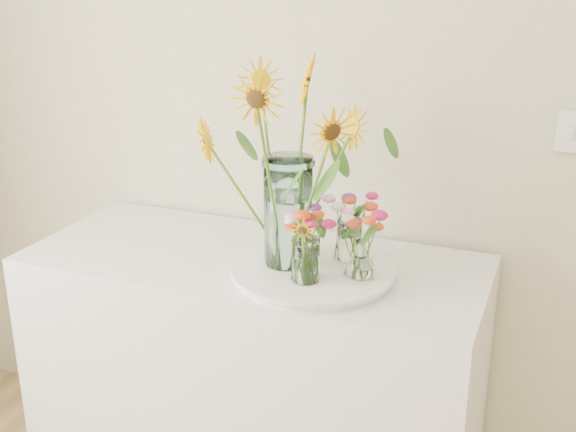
% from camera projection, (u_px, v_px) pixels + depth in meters
% --- Properties ---
extents(counter, '(1.40, 0.60, 0.90)m').
position_uv_depth(counter, '(256.00, 385.00, 2.35)').
color(counter, white).
rests_on(counter, ground_plane).
extents(tray, '(0.44, 0.44, 0.02)m').
position_uv_depth(tray, '(313.00, 273.00, 2.06)').
color(tray, white).
rests_on(tray, counter).
extents(mason_jar, '(0.16, 0.16, 0.32)m').
position_uv_depth(mason_jar, '(288.00, 212.00, 2.03)').
color(mason_jar, silver).
rests_on(mason_jar, tray).
extents(sunflower_bouquet, '(0.89, 0.89, 0.61)m').
position_uv_depth(sunflower_bouquet, '(288.00, 162.00, 1.98)').
color(sunflower_bouquet, '#FBBB05').
rests_on(sunflower_bouquet, tray).
extents(small_vase_a, '(0.10, 0.10, 0.13)m').
position_uv_depth(small_vase_a, '(306.00, 260.00, 1.95)').
color(small_vase_a, white).
rests_on(small_vase_a, tray).
extents(wildflower_posy_a, '(0.18, 0.18, 0.22)m').
position_uv_depth(wildflower_posy_a, '(306.00, 245.00, 1.93)').
color(wildflower_posy_a, '#E54213').
rests_on(wildflower_posy_a, tray).
extents(small_vase_b, '(0.08, 0.08, 0.11)m').
position_uv_depth(small_vase_b, '(360.00, 260.00, 1.97)').
color(small_vase_b, white).
rests_on(small_vase_b, tray).
extents(wildflower_posy_b, '(0.20, 0.20, 0.20)m').
position_uv_depth(wildflower_posy_b, '(361.00, 244.00, 1.96)').
color(wildflower_posy_b, '#E54213').
rests_on(wildflower_posy_b, tray).
extents(small_vase_c, '(0.09, 0.09, 0.13)m').
position_uv_depth(small_vase_c, '(349.00, 240.00, 2.10)').
color(small_vase_c, white).
rests_on(small_vase_c, tray).
extents(wildflower_posy_c, '(0.20, 0.20, 0.22)m').
position_uv_depth(wildflower_posy_c, '(350.00, 226.00, 2.08)').
color(wildflower_posy_c, '#E54213').
rests_on(wildflower_posy_c, tray).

